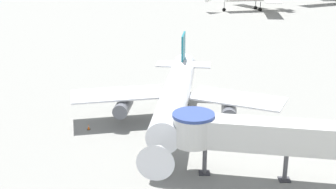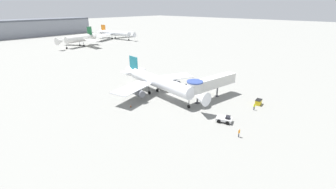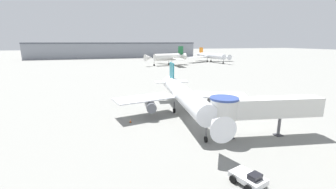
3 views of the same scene
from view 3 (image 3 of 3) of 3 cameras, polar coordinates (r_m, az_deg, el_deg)
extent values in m
plane|color=gray|center=(42.39, 8.38, -6.19)|extent=(800.00, 800.00, 0.00)
cylinder|color=silver|center=(42.07, 4.47, -0.50)|extent=(5.67, 23.66, 3.34)
cone|color=silver|center=(28.61, 12.38, -7.47)|extent=(3.69, 3.99, 3.34)
cone|color=silver|center=(54.33, 0.90, 2.67)|extent=(3.82, 5.31, 3.34)
cube|color=silver|center=(43.30, -5.93, -0.93)|extent=(12.33, 7.46, 0.22)
cube|color=silver|center=(46.88, 12.45, -0.08)|extent=(12.60, 9.34, 0.22)
cube|color=#19707F|center=(53.62, 0.97, 5.78)|extent=(0.66, 4.18, 4.34)
cube|color=silver|center=(54.47, 0.85, 3.33)|extent=(8.08, 3.69, 0.18)
cylinder|color=#565960|center=(42.44, -4.49, -2.82)|extent=(2.24, 4.34, 1.83)
cylinder|color=#565960|center=(45.65, 11.95, -1.92)|extent=(2.24, 4.34, 1.83)
cylinder|color=#4C4C51|center=(32.66, 9.66, -9.63)|extent=(0.18, 0.18, 1.92)
cylinder|color=black|center=(33.04, 9.60, -11.17)|extent=(0.35, 0.92, 0.90)
cylinder|color=#4C4C51|center=(45.15, 1.59, -2.96)|extent=(0.22, 0.22, 1.92)
cylinder|color=black|center=(45.42, 1.58, -4.12)|extent=(0.49, 0.94, 0.90)
cylinder|color=#4C4C51|center=(45.86, 5.26, -2.75)|extent=(0.22, 0.22, 1.92)
cylinder|color=black|center=(46.14, 5.24, -3.89)|extent=(0.49, 0.94, 0.90)
cube|color=silver|center=(36.67, 24.91, -2.90)|extent=(15.11, 5.00, 2.80)
cylinder|color=silver|center=(33.36, 13.97, -3.56)|extent=(3.90, 3.90, 2.80)
cylinder|color=navy|center=(32.95, 14.12, -0.98)|extent=(4.10, 4.09, 0.30)
cylinder|color=#56565B|center=(34.75, 15.55, -8.19)|extent=(0.44, 0.44, 3.18)
cube|color=#333338|center=(35.33, 15.39, -10.50)|extent=(1.10, 1.10, 0.12)
cylinder|color=#56565B|center=(38.33, 26.38, -7.08)|extent=(0.44, 0.44, 3.18)
cube|color=#333338|center=(38.85, 26.14, -9.21)|extent=(1.10, 1.10, 0.12)
cube|color=silver|center=(25.36, 19.63, -19.28)|extent=(3.00, 3.81, 0.57)
cube|color=black|center=(24.72, 21.20, -18.85)|extent=(1.48, 1.27, 0.51)
cylinder|color=black|center=(24.33, 19.82, -21.61)|extent=(0.56, 0.87, 0.80)
cylinder|color=black|center=(25.86, 22.81, -19.64)|extent=(0.56, 0.87, 0.80)
cylinder|color=black|center=(25.23, 16.26, -19.96)|extent=(0.56, 0.87, 0.80)
cylinder|color=black|center=(26.70, 19.37, -18.20)|extent=(0.56, 0.87, 0.80)
cube|color=black|center=(40.76, -9.51, -7.01)|extent=(0.41, 0.41, 0.04)
cone|color=orange|center=(40.65, -9.53, -6.56)|extent=(0.28, 0.28, 0.64)
cylinder|color=white|center=(40.62, -9.54, -6.46)|extent=(0.15, 0.15, 0.08)
cube|color=black|center=(45.72, 17.72, -5.22)|extent=(0.44, 0.44, 0.04)
cone|color=orange|center=(45.61, 17.75, -4.79)|extent=(0.30, 0.30, 0.68)
cylinder|color=white|center=(45.58, 17.76, -4.69)|extent=(0.16, 0.16, 0.08)
cylinder|color=silver|center=(162.21, 11.13, 9.60)|extent=(7.30, 26.53, 3.56)
cone|color=silver|center=(149.15, 14.88, 9.11)|extent=(4.09, 4.39, 3.56)
cone|color=silver|center=(174.06, 8.33, 9.94)|extent=(4.29, 5.80, 3.56)
cube|color=silver|center=(159.35, 7.36, 9.45)|extent=(17.71, 12.60, 0.22)
cube|color=silver|center=(171.11, 13.27, 9.47)|extent=(17.66, 8.47, 0.22)
cube|color=orange|center=(173.69, 8.41, 10.99)|extent=(0.90, 4.61, 4.63)
cube|color=silver|center=(174.25, 8.29, 10.15)|extent=(11.86, 4.86, 0.18)
cylinder|color=#4C4C51|center=(152.40, 13.88, 8.19)|extent=(0.18, 0.18, 2.05)
cylinder|color=black|center=(152.48, 13.85, 7.80)|extent=(0.42, 1.13, 1.10)
cylinder|color=#4C4C51|center=(164.15, 9.95, 8.71)|extent=(0.22, 0.22, 2.05)
cylinder|color=black|center=(164.23, 9.94, 8.35)|extent=(0.55, 1.15, 1.10)
cylinder|color=#4C4C51|center=(165.99, 10.87, 8.72)|extent=(0.22, 0.22, 2.05)
cylinder|color=black|center=(166.07, 10.86, 8.37)|extent=(0.55, 1.15, 1.10)
cylinder|color=white|center=(138.02, -0.20, 9.49)|extent=(17.60, 7.92, 4.11)
cone|color=white|center=(132.32, -4.96, 9.28)|extent=(5.35, 5.04, 4.11)
cone|color=white|center=(143.22, 3.32, 9.61)|extent=(6.95, 5.42, 4.11)
cube|color=white|center=(146.91, -1.01, 9.44)|extent=(10.69, 13.67, 0.22)
cube|color=white|center=(131.96, 2.68, 8.99)|extent=(5.54, 13.61, 0.22)
cube|color=#1E6638|center=(142.86, 3.24, 11.09)|extent=(3.57, 1.06, 5.35)
cube|color=white|center=(143.34, 3.43, 9.90)|extent=(4.53, 9.38, 0.18)
cylinder|color=#4C4C51|center=(134.11, -3.55, 7.97)|extent=(0.18, 0.18, 2.37)
cylinder|color=black|center=(134.22, -3.54, 7.47)|extent=(1.13, 0.50, 1.10)
cylinder|color=#4C4C51|center=(140.93, 0.19, 8.25)|extent=(0.22, 0.22, 2.37)
cylinder|color=black|center=(141.04, 0.19, 7.77)|extent=(1.16, 0.64, 1.10)
cylinder|color=#4C4C51|center=(137.75, 0.96, 8.13)|extent=(0.22, 0.22, 2.37)
cylinder|color=black|center=(137.86, 0.96, 7.64)|extent=(1.16, 0.64, 1.10)
cube|color=gray|center=(211.69, -13.26, 10.77)|extent=(143.85, 19.84, 12.26)
cube|color=#4C515B|center=(211.54, -13.36, 12.59)|extent=(143.85, 20.24, 1.20)
camera|label=1|loc=(21.99, 121.58, 16.04)|focal=50.00mm
camera|label=2|loc=(29.03, -117.82, 13.84)|focal=24.00mm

